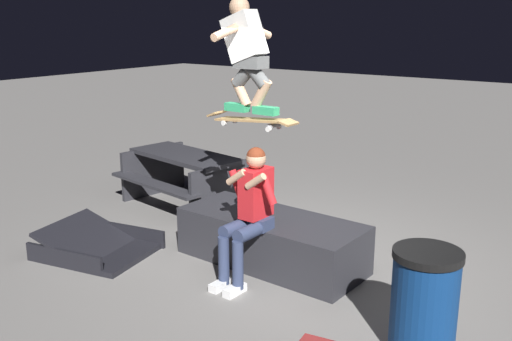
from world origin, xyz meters
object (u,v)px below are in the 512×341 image
at_px(person_sitting_on_ledge, 249,208).
at_px(kicker_ramp, 98,248).
at_px(skateboard, 251,120).
at_px(picnic_table_back, 186,171).
at_px(ledge_box_main, 271,240).
at_px(skater_airborne, 246,50).
at_px(trash_bin, 424,302).

distance_m(person_sitting_on_ledge, kicker_ramp, 1.97).
xyz_separation_m(skateboard, picnic_table_back, (2.00, -1.18, -1.10)).
relative_size(ledge_box_main, skater_airborne, 1.82).
height_order(picnic_table_back, trash_bin, trash_bin).
xyz_separation_m(skateboard, trash_bin, (-2.06, 0.53, -1.16)).
distance_m(skateboard, picnic_table_back, 2.56).
relative_size(skateboard, trash_bin, 1.18).
bearing_deg(skater_airborne, ledge_box_main, -128.02).
xyz_separation_m(ledge_box_main, skater_airborne, (0.17, 0.21, 2.02)).
bearing_deg(ledge_box_main, skateboard, 62.77).
height_order(ledge_box_main, skater_airborne, skater_airborne).
relative_size(person_sitting_on_ledge, trash_bin, 1.57).
xyz_separation_m(person_sitting_on_ledge, kicker_ramp, (1.78, 0.47, -0.70)).
distance_m(person_sitting_on_ledge, skater_airborne, 1.55).
distance_m(skateboard, kicker_ramp, 2.34).
relative_size(skateboard, kicker_ramp, 0.80).
bearing_deg(person_sitting_on_ledge, trash_bin, 171.87).
relative_size(person_sitting_on_ledge, kicker_ramp, 1.06).
distance_m(ledge_box_main, picnic_table_back, 2.33).
bearing_deg(skateboard, trash_bin, 165.55).
distance_m(person_sitting_on_ledge, picnic_table_back, 2.61).
xyz_separation_m(picnic_table_back, trash_bin, (-4.05, 1.71, -0.06)).
height_order(ledge_box_main, person_sitting_on_ledge, person_sitting_on_ledge).
bearing_deg(trash_bin, person_sitting_on_ledge, -8.13).
relative_size(skater_airborne, picnic_table_back, 0.59).
bearing_deg(person_sitting_on_ledge, skateboard, -57.89).
bearing_deg(skateboard, person_sitting_on_ledge, 122.11).
bearing_deg(kicker_ramp, person_sitting_on_ledge, -165.26).
height_order(kicker_ramp, picnic_table_back, picnic_table_back).
bearing_deg(picnic_table_back, skateboard, 149.50).
bearing_deg(trash_bin, skater_airborne, -14.11).
relative_size(ledge_box_main, person_sitting_on_ledge, 1.49).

